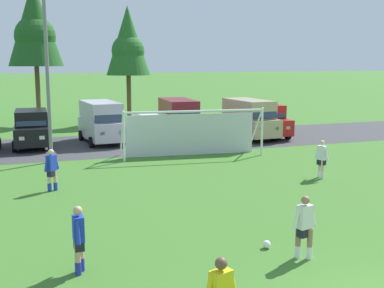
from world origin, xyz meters
name	(u,v)px	position (x,y,z in m)	size (l,w,h in m)	color
ground_plane	(173,167)	(0.00, 15.00, 0.00)	(400.00, 400.00, 0.00)	#3D7028
parking_lot_strip	(138,143)	(0.00, 22.43, 0.00)	(52.00, 8.40, 0.01)	#3D3D3F
soccer_ball	(267,244)	(-0.67, 4.40, 0.11)	(0.22, 0.22, 0.22)	white
soccer_goal	(192,131)	(1.79, 17.51, 1.29)	(7.57, 2.66, 2.57)	white
player_striker_near	(52,170)	(-5.69, 12.45, 0.82)	(0.62, 0.54, 1.64)	beige
player_midfield_center	(304,227)	(-0.11, 3.49, 0.82)	(0.75, 0.32, 1.64)	#936B4C
player_defender_far	(321,159)	(5.34, 10.82, 0.82)	(0.37, 0.74, 1.64)	beige
player_winger_left	(79,240)	(-5.58, 4.48, 0.82)	(0.25, 0.73, 1.64)	tan
parked_car_slot_center_left	(32,128)	(-6.13, 23.11, 1.11)	(2.23, 4.65, 2.16)	black
parked_car_slot_center	(101,121)	(-2.04, 23.33, 1.34)	(2.48, 4.94, 2.52)	#B2B2BC
parked_car_slot_center_right	(150,127)	(1.01, 23.24, 0.88)	(2.17, 4.27, 1.72)	silver
parked_car_slot_right	(179,118)	(3.01, 23.52, 1.34)	(2.44, 4.92, 2.52)	maroon
parked_car_slot_far_right	(249,118)	(7.27, 21.82, 1.34)	(2.40, 4.90, 2.52)	tan
parked_car_slot_end	(265,120)	(8.60, 22.15, 1.11)	(2.36, 4.71, 2.16)	red
tree_left_edge	(35,27)	(-5.32, 33.50, 7.58)	(4.14, 4.14, 11.03)	brown
tree_mid_left	(128,43)	(1.64, 32.34, 6.39)	(3.49, 3.49, 9.31)	brown
street_lamp	(51,74)	(-5.21, 18.15, 4.34)	(2.00, 0.32, 8.40)	slate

